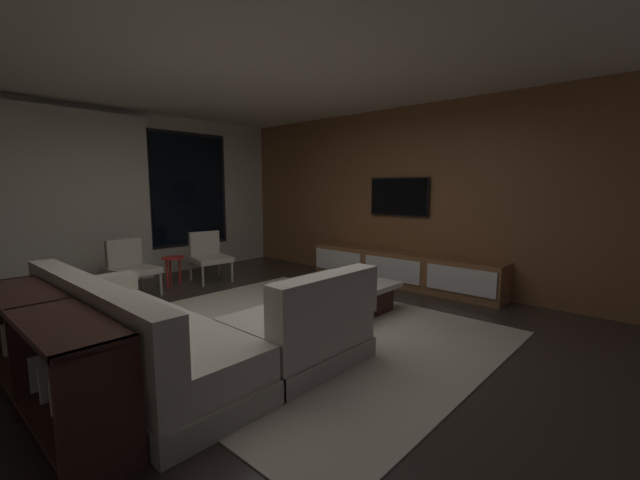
# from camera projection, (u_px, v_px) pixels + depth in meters

# --- Properties ---
(floor) EXTENTS (9.20, 9.20, 0.00)m
(floor) POSITION_uv_depth(u_px,v_px,m) (262.00, 337.00, 4.02)
(floor) COLOR #332B26
(back_wall_with_window) EXTENTS (6.60, 0.30, 2.70)m
(back_wall_with_window) POSITION_uv_depth(u_px,v_px,m) (108.00, 197.00, 6.22)
(back_wall_with_window) COLOR beige
(back_wall_with_window) RESTS_ON floor
(media_wall) EXTENTS (0.12, 7.80, 2.70)m
(media_wall) POSITION_uv_depth(u_px,v_px,m) (417.00, 197.00, 6.08)
(media_wall) COLOR brown
(media_wall) RESTS_ON floor
(ceiling) EXTENTS (8.20, 8.20, 0.00)m
(ceiling) POSITION_uv_depth(u_px,v_px,m) (256.00, 55.00, 3.66)
(ceiling) COLOR beige
(area_rug) EXTENTS (3.20, 3.80, 0.01)m
(area_rug) POSITION_uv_depth(u_px,v_px,m) (294.00, 330.00, 4.21)
(area_rug) COLOR beige
(area_rug) RESTS_ON floor
(sectional_couch) EXTENTS (1.98, 2.50, 0.82)m
(sectional_couch) POSITION_uv_depth(u_px,v_px,m) (182.00, 336.00, 3.25)
(sectional_couch) COLOR #B1A997
(sectional_couch) RESTS_ON floor
(coffee_table) EXTENTS (1.16, 1.16, 0.36)m
(coffee_table) POSITION_uv_depth(u_px,v_px,m) (336.00, 296.00, 4.81)
(coffee_table) COLOR #3A1F18
(coffee_table) RESTS_ON floor
(book_stack_on_coffee_table) EXTENTS (0.25, 0.19, 0.10)m
(book_stack_on_coffee_table) POSITION_uv_depth(u_px,v_px,m) (332.00, 278.00, 4.78)
(book_stack_on_coffee_table) COLOR #48AFC8
(book_stack_on_coffee_table) RESTS_ON coffee_table
(accent_chair_near_window) EXTENTS (0.62, 0.64, 0.78)m
(accent_chair_near_window) POSITION_uv_depth(u_px,v_px,m) (209.00, 254.00, 6.41)
(accent_chair_near_window) COLOR #B2ADA0
(accent_chair_near_window) RESTS_ON floor
(accent_chair_by_curtain) EXTENTS (0.59, 0.61, 0.78)m
(accent_chair_by_curtain) POSITION_uv_depth(u_px,v_px,m) (130.00, 265.00, 5.51)
(accent_chair_by_curtain) COLOR #B2ADA0
(accent_chair_by_curtain) RESTS_ON floor
(side_stool) EXTENTS (0.32, 0.32, 0.46)m
(side_stool) POSITION_uv_depth(u_px,v_px,m) (173.00, 263.00, 5.97)
(side_stool) COLOR red
(side_stool) RESTS_ON floor
(media_console) EXTENTS (0.46, 3.10, 0.52)m
(media_console) POSITION_uv_depth(u_px,v_px,m) (402.00, 270.00, 6.05)
(media_console) COLOR brown
(media_console) RESTS_ON floor
(mounted_tv) EXTENTS (0.05, 1.01, 0.59)m
(mounted_tv) POSITION_uv_depth(u_px,v_px,m) (399.00, 197.00, 6.17)
(mounted_tv) COLOR black
(console_table_behind_couch) EXTENTS (0.40, 2.10, 0.74)m
(console_table_behind_couch) POSITION_uv_depth(u_px,v_px,m) (44.00, 350.00, 2.65)
(console_table_behind_couch) COLOR #3A1F18
(console_table_behind_couch) RESTS_ON floor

